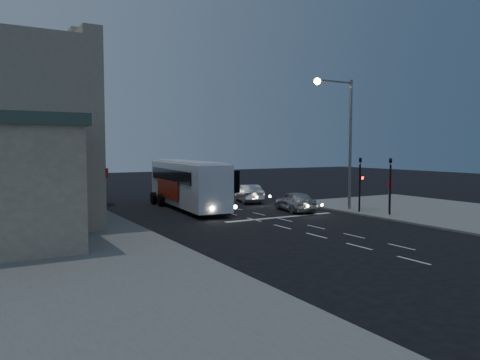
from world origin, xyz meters
TOP-DOWN VIEW (x-y plane):
  - ground at (0.00, 0.00)m, footprint 120.00×120.00m
  - sidewalk_near at (13.00, -4.00)m, footprint 12.00×24.00m
  - sidewalk_far at (-13.00, 8.00)m, footprint 12.00×50.00m
  - road_markings at (1.29, 3.31)m, footprint 8.00×30.55m
  - tour_bus at (-1.49, 8.83)m, footprint 3.35×11.49m
  - car_suv at (4.45, 3.80)m, footprint 2.52×4.43m
  - car_sedan_a at (4.45, 10.18)m, footprint 2.65×4.60m
  - car_sedan_b at (4.12, 15.86)m, footprint 3.38×5.06m
  - car_sedan_c at (3.70, 22.20)m, footprint 4.43×6.38m
  - traffic_signal_main at (7.60, 0.78)m, footprint 0.25×0.35m
  - traffic_signal_side at (8.30, -1.20)m, footprint 0.18×0.15m
  - regulatory_sign at (9.30, -0.24)m, footprint 0.45×0.12m
  - streetlight at (7.34, 2.20)m, footprint 3.32×0.44m
  - street_tree at (-8.21, 15.02)m, footprint 4.00×4.00m

SIDE VIEW (x-z plane):
  - ground at x=0.00m, z-range 0.00..0.00m
  - road_markings at x=1.29m, z-range 0.00..0.01m
  - sidewalk_near at x=13.00m, z-range 0.00..0.12m
  - sidewalk_far at x=-13.00m, z-range 0.00..0.12m
  - car_sedan_b at x=4.12m, z-range 0.00..1.36m
  - car_suv at x=4.45m, z-range 0.00..1.42m
  - car_sedan_a at x=4.45m, z-range 0.00..1.43m
  - car_sedan_c at x=3.70m, z-range 0.00..1.62m
  - regulatory_sign at x=9.30m, z-range 0.50..2.70m
  - tour_bus at x=-1.49m, z-range 0.14..3.62m
  - traffic_signal_main at x=7.60m, z-range 0.37..4.47m
  - traffic_signal_side at x=8.30m, z-range 0.37..4.47m
  - street_tree at x=-8.21m, z-range 1.40..7.60m
  - streetlight at x=7.34m, z-range 1.23..10.23m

